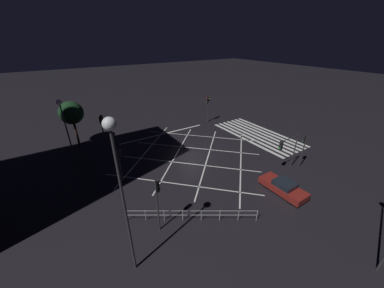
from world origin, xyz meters
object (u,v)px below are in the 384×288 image
at_px(traffic_light_se_cross, 207,105).
at_px(traffic_light_nw_cross, 158,196).
at_px(traffic_light_se_main, 209,103).
at_px(traffic_light_sw_cross, 287,146).
at_px(street_lamp_west, 117,166).
at_px(waiting_car, 283,187).
at_px(traffic_light_ne_main, 102,126).
at_px(traffic_light_sw_main, 304,144).
at_px(street_tree_near, 71,113).
at_px(traffic_light_median_north, 120,158).
at_px(street_lamp_far, 63,118).
at_px(traffic_light_ne_cross, 103,124).

distance_m(traffic_light_se_cross, traffic_light_nw_cross, 23.45).
height_order(traffic_light_se_main, traffic_light_sw_cross, traffic_light_se_main).
xyz_separation_m(street_lamp_west, waiting_car, (-0.35, -14.17, -7.03)).
height_order(traffic_light_ne_main, waiting_car, traffic_light_ne_main).
height_order(traffic_light_sw_main, street_tree_near, street_tree_near).
bearing_deg(waiting_car, traffic_light_median_north, 50.05).
bearing_deg(street_lamp_far, traffic_light_ne_main, -61.25).
xyz_separation_m(traffic_light_sw_cross, traffic_light_nw_cross, (-0.13, 14.78, 0.30)).
bearing_deg(traffic_light_nw_cross, traffic_light_sw_main, -1.32).
bearing_deg(street_tree_near, traffic_light_median_north, -167.22).
relative_size(traffic_light_ne_cross, traffic_light_ne_main, 1.02).
relative_size(traffic_light_ne_cross, traffic_light_nw_cross, 0.96).
height_order(street_lamp_west, street_tree_near, street_lamp_west).
bearing_deg(traffic_light_median_north, street_tree_near, 102.78).
height_order(traffic_light_ne_main, street_lamp_far, street_lamp_far).
relative_size(traffic_light_se_cross, traffic_light_nw_cross, 0.96).
xyz_separation_m(traffic_light_se_cross, waiting_car, (-18.88, 5.03, -2.51)).
bearing_deg(waiting_car, traffic_light_se_main, -16.30).
xyz_separation_m(traffic_light_se_main, traffic_light_median_north, (-9.13, 17.63, -0.61)).
distance_m(traffic_light_sw_main, waiting_car, 6.14).
bearing_deg(waiting_car, traffic_light_sw_cross, -53.65).
relative_size(traffic_light_sw_main, street_tree_near, 0.66).
bearing_deg(traffic_light_sw_main, street_tree_near, 45.40).
bearing_deg(waiting_car, traffic_light_ne_main, 32.46).
distance_m(street_lamp_west, street_lamp_far, 16.24).
distance_m(traffic_light_se_main, traffic_light_nw_cross, 24.08).
xyz_separation_m(traffic_light_ne_cross, traffic_light_sw_cross, (-16.46, -14.89, -0.19)).
relative_size(traffic_light_se_cross, waiting_car, 1.00).
bearing_deg(street_tree_near, traffic_light_sw_cross, -137.08).
height_order(traffic_light_sw_cross, traffic_light_ne_main, traffic_light_ne_main).
distance_m(traffic_light_se_main, traffic_light_ne_main, 17.41).
bearing_deg(traffic_light_ne_cross, traffic_light_sw_main, -44.91).
distance_m(traffic_light_sw_cross, traffic_light_sw_main, 2.22).
bearing_deg(traffic_light_nw_cross, street_lamp_west, -144.15).
bearing_deg(traffic_light_nw_cross, traffic_light_median_north, 93.66).
bearing_deg(traffic_light_sw_main, traffic_light_se_main, -0.64).
height_order(traffic_light_nw_cross, traffic_light_sw_main, traffic_light_nw_cross).
xyz_separation_m(traffic_light_ne_cross, traffic_light_se_main, (0.33, -17.23, 0.10)).
xyz_separation_m(traffic_light_se_main, street_tree_near, (2.47, 20.26, 1.19)).
height_order(traffic_light_sw_cross, street_lamp_far, street_lamp_far).
bearing_deg(street_lamp_far, traffic_light_median_north, -149.96).
height_order(traffic_light_nw_cross, traffic_light_ne_main, traffic_light_nw_cross).
xyz_separation_m(traffic_light_ne_cross, traffic_light_ne_main, (-0.34, 0.16, -0.06)).
height_order(traffic_light_se_main, waiting_car, traffic_light_se_main).
height_order(traffic_light_sw_cross, traffic_light_sw_main, traffic_light_sw_cross).
height_order(street_lamp_west, street_lamp_far, street_lamp_west).
bearing_deg(traffic_light_sw_main, traffic_light_median_north, 64.86).
xyz_separation_m(traffic_light_se_cross, traffic_light_median_north, (-8.82, 17.05, -0.49)).
bearing_deg(street_tree_near, waiting_car, -145.94).
distance_m(traffic_light_sw_cross, street_tree_near, 26.35).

